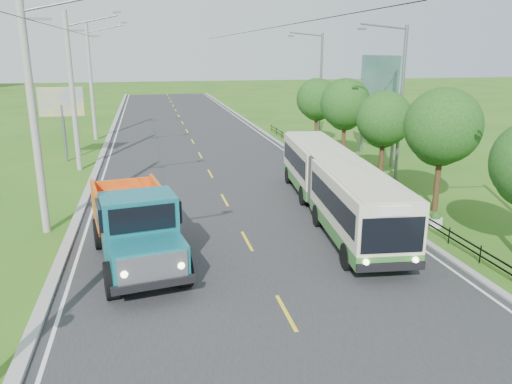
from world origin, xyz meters
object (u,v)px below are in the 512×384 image
object	(u,v)px
pole_near	(34,114)
bus	(334,181)
tree_back	(317,101)
planter_far	(318,152)
pole_mid	(73,92)
billboard_right	(380,84)
tree_fifth	(345,106)
billboard_left	(62,107)
pole_far	(91,81)
planter_mid	(362,178)
planter_near	(435,220)
dump_truck	(135,222)
tree_third	(442,130)
streetlight_mid	(399,99)
tree_fourth	(384,121)
streetlight_far	(319,84)

from	to	relation	value
pole_near	bus	world-z (taller)	pole_near
tree_back	planter_far	bearing A→B (deg)	-106.88
pole_mid	billboard_right	xyz separation A→B (m)	(20.56, -1.00, 0.25)
pole_mid	tree_fifth	world-z (taller)	pole_mid
tree_back	billboard_left	world-z (taller)	tree_back
pole_far	billboard_right	xyz separation A→B (m)	(20.56, -13.00, 0.25)
planter_far	pole_mid	bearing A→B (deg)	-176.61
pole_near	planter_mid	xyz separation A→B (m)	(16.86, 5.00, -4.81)
pole_near	billboard_right	distance (m)	23.32
planter_mid	planter_near	bearing A→B (deg)	-90.00
planter_mid	dump_truck	size ratio (longest dim) A/B	0.09
tree_third	dump_truck	bearing A→B (deg)	-166.27
pole_mid	streetlight_mid	bearing A→B (deg)	-20.32
tree_back	tree_fourth	bearing A→B (deg)	-90.00
tree_third	bus	distance (m)	5.67
tree_fourth	tree_fifth	size ratio (longest dim) A/B	0.93
tree_back	tree_fifth	bearing A→B (deg)	-90.00
tree_back	streetlight_far	bearing A→B (deg)	67.08
planter_mid	pole_far	bearing A→B (deg)	131.59
tree_fourth	dump_truck	distance (m)	17.21
planter_mid	bus	xyz separation A→B (m)	(-3.93, -5.60, 1.42)
streetlight_far	tree_fifth	bearing A→B (deg)	-95.71
tree_fifth	planter_mid	distance (m)	7.21
tree_back	dump_truck	xyz separation A→B (m)	(-14.23, -21.48, -2.01)
tree_fifth	tree_third	bearing A→B (deg)	-90.00
tree_third	tree_fourth	world-z (taller)	tree_third
streetlight_far	streetlight_mid	bearing A→B (deg)	-90.00
tree_fifth	planter_near	world-z (taller)	tree_fifth
tree_third	tree_back	world-z (taller)	tree_third
planter_far	billboard_left	size ratio (longest dim) A/B	0.13
planter_near	billboard_left	size ratio (longest dim) A/B	0.13
billboard_right	pole_far	bearing A→B (deg)	147.70
planter_mid	bus	size ratio (longest dim) A/B	0.05
planter_far	bus	xyz separation A→B (m)	(-3.93, -13.60, 1.42)
pole_far	tree_back	size ratio (longest dim) A/B	1.82
planter_near	bus	world-z (taller)	bus
billboard_right	tree_fourth	bearing A→B (deg)	-112.64
pole_far	streetlight_mid	bearing A→B (deg)	-45.14
streetlight_mid	billboard_left	xyz separation A→B (m)	(-20.14, 10.00, -1.04)
tree_back	streetlight_mid	bearing A→B (deg)	-86.30
planter_mid	bus	world-z (taller)	bus
tree_fourth	planter_near	world-z (taller)	tree_fourth
tree_back	planter_near	size ratio (longest dim) A/B	8.21
planter_near	billboard_right	world-z (taller)	billboard_right
streetlight_mid	streetlight_far	xyz separation A→B (m)	(0.00, 14.00, 0.00)
pole_mid	planter_far	bearing A→B (deg)	3.39
dump_truck	billboard_left	bearing A→B (deg)	95.71
tree_fifth	billboard_left	world-z (taller)	tree_fifth
tree_fifth	tree_back	xyz separation A→B (m)	(-0.00, 6.00, -0.20)
billboard_left	pole_near	bearing A→B (deg)	-85.28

